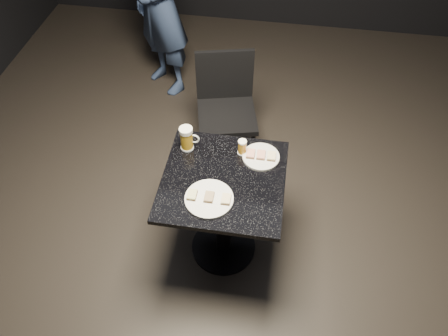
{
  "coord_description": "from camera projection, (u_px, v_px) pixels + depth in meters",
  "views": [
    {
      "loc": [
        0.25,
        -1.56,
        2.66
      ],
      "look_at": [
        0.0,
        0.02,
        0.82
      ],
      "focal_mm": 35.0,
      "sensor_mm": 36.0,
      "label": 1
    }
  ],
  "objects": [
    {
      "name": "floor",
      "position": [
        224.0,
        247.0,
        3.05
      ],
      "size": [
        6.0,
        6.0,
        0.0
      ],
      "primitive_type": "plane",
      "color": "black",
      "rests_on": "ground"
    },
    {
      "name": "table",
      "position": [
        223.0,
        204.0,
        2.66
      ],
      "size": [
        0.7,
        0.7,
        0.75
      ],
      "color": "black",
      "rests_on": "floor"
    },
    {
      "name": "plate_large",
      "position": [
        209.0,
        199.0,
        2.38
      ],
      "size": [
        0.27,
        0.27,
        0.01
      ],
      "primitive_type": "cylinder",
      "color": "white",
      "rests_on": "table"
    },
    {
      "name": "plate_small",
      "position": [
        261.0,
        157.0,
        2.58
      ],
      "size": [
        0.22,
        0.22,
        0.01
      ],
      "primitive_type": "cylinder",
      "color": "silver",
      "rests_on": "table"
    },
    {
      "name": "patron",
      "position": [
        160.0,
        3.0,
        3.63
      ],
      "size": [
        0.72,
        0.68,
        1.65
      ],
      "primitive_type": "imported",
      "rotation": [
        0.0,
        0.0,
        -0.67
      ],
      "color": "navy",
      "rests_on": "floor"
    },
    {
      "name": "beer_mug",
      "position": [
        187.0,
        138.0,
        2.58
      ],
      "size": [
        0.12,
        0.08,
        0.16
      ],
      "color": "silver",
      "rests_on": "table"
    },
    {
      "name": "canapes_on_plate_small",
      "position": [
        261.0,
        155.0,
        2.57
      ],
      "size": [
        0.17,
        0.07,
        0.02
      ],
      "color": "#4C3521",
      "rests_on": "plate_small"
    },
    {
      "name": "beer_tumbler",
      "position": [
        242.0,
        147.0,
        2.58
      ],
      "size": [
        0.06,
        0.06,
        0.1
      ],
      "color": "white",
      "rests_on": "table"
    },
    {
      "name": "canapes_on_plate_large",
      "position": [
        209.0,
        197.0,
        2.37
      ],
      "size": [
        0.24,
        0.07,
        0.02
      ],
      "color": "#4C3521",
      "rests_on": "plate_large"
    },
    {
      "name": "chair",
      "position": [
        226.0,
        104.0,
        3.28
      ],
      "size": [
        0.52,
        0.52,
        0.88
      ],
      "color": "black",
      "rests_on": "floor"
    }
  ]
}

